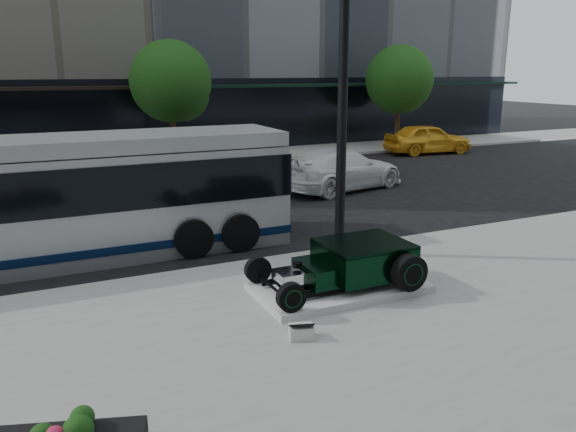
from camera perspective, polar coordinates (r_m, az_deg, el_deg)
name	(u,v)px	position (r m, az deg, el deg)	size (l,w,h in m)	color
ground	(257,237)	(15.40, -3.22, -2.12)	(120.00, 120.00, 0.00)	black
sidewalk_far	(150,162)	(28.57, -13.88, 5.39)	(70.00, 4.00, 0.12)	gray
street_trees	(173,85)	(27.59, -11.57, 12.95)	(29.80, 3.80, 5.70)	black
display_plinth	(339,287)	(11.41, 5.25, -7.23)	(3.40, 1.80, 0.15)	silver
hot_rod	(354,261)	(11.40, 6.76, -4.60)	(3.22, 2.00, 0.81)	black
info_plaque	(301,331)	(9.47, 1.37, -11.60)	(0.47, 0.41, 0.31)	silver
lamppost	(342,107)	(13.02, 5.55, 10.98)	(0.42, 0.42, 7.57)	black
transit_bus	(34,201)	(14.32, -24.36, 1.43)	(12.12, 2.88, 2.92)	#ABB0B5
white_sedan	(341,169)	(21.44, 5.44, 4.73)	(2.17, 5.34, 1.55)	white
yellow_taxi	(428,139)	(31.74, 14.00, 7.63)	(1.91, 4.76, 1.62)	gold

